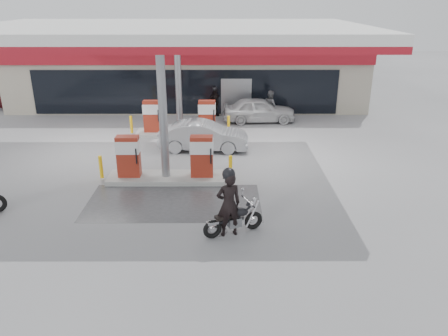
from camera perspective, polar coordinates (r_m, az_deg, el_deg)
The scene contains 14 objects.
ground at distance 15.37m, azimuth -8.42°, elevation -4.46°, with size 90.00×90.00×0.00m, color gray.
wet_patch at distance 15.31m, azimuth -6.57°, elevation -4.47°, with size 6.00×3.00×0.00m, color #4C4C4F.
drain_cover at distance 13.44m, azimuth -1.03°, elevation -8.22°, with size 0.70×0.70×0.01m, color #38383A.
store_building at distance 30.06m, azimuth -4.46°, elevation 12.51°, with size 22.00×8.22×4.00m.
canopy at distance 18.86m, azimuth -7.20°, elevation 17.09°, with size 16.00×10.02×5.51m.
pump_island_near at distance 16.91m, azimuth -7.65°, elevation 0.67°, with size 5.14×1.30×1.78m.
pump_island_far at distance 22.59m, azimuth -5.79°, elevation 6.09°, with size 5.14×1.30×1.78m.
main_motorcycle at distance 13.13m, azimuth 1.36°, elevation -6.82°, with size 1.83×0.98×1.00m.
biker_main at distance 12.79m, azimuth 0.60°, elevation -4.76°, with size 0.73×0.48×2.01m, color black.
sedan_white at distance 24.97m, azimuth 4.60°, elevation 7.59°, with size 1.64×4.08×1.39m, color silver.
attendant at distance 25.30m, azimuth 6.09°, elevation 8.11°, with size 0.84×0.66×1.73m, color #55565A.
hatchback_silver at distance 20.20m, azimuth -2.68°, elevation 4.22°, with size 1.43×4.10×1.35m, color #9B9EA2.
parked_car_left at distance 30.84m, azimuth -23.73°, elevation 8.40°, with size 1.75×4.31×1.25m, color #460F13.
biker_walking at distance 26.14m, azimuth -1.20°, elevation 8.60°, with size 0.98×0.41×1.68m, color black.
Camera 1 is at (2.21, -13.67, 6.66)m, focal length 35.00 mm.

